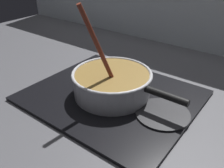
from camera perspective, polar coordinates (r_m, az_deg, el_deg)
name	(u,v)px	position (r m, az deg, el deg)	size (l,w,h in m)	color
ground	(79,123)	(0.77, -7.87, -9.17)	(2.40, 1.60, 0.04)	#4C4C51
hob_plate	(112,95)	(0.85, 0.00, -2.73)	(0.56, 0.48, 0.01)	black
burner_ring	(112,93)	(0.84, 0.00, -2.16)	(0.16, 0.16, 0.01)	#592D0C
spare_burner	(163,113)	(0.76, 11.95, -6.88)	(0.17, 0.17, 0.01)	#262628
cooking_pan	(112,83)	(0.82, 0.05, 0.31)	(0.41, 0.27, 0.32)	silver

